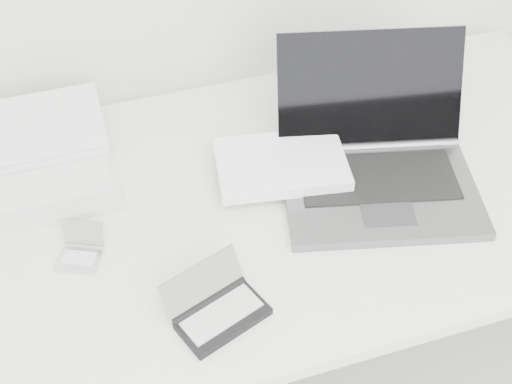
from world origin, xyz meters
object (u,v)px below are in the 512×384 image
object	(u,v)px
desk	(264,212)
netbook_open_white	(52,173)
palmtop_charcoal	(217,309)
laptop_large	(349,163)

from	to	relation	value
desk	netbook_open_white	distance (m)	0.45
desk	palmtop_charcoal	distance (m)	0.31
laptop_large	desk	bearing A→B (deg)	-166.46
laptop_large	palmtop_charcoal	world-z (taller)	laptop_large
palmtop_charcoal	netbook_open_white	bearing A→B (deg)	98.21
netbook_open_white	desk	bearing A→B (deg)	-23.96
netbook_open_white	palmtop_charcoal	size ratio (longest dim) A/B	1.67
desk	laptop_large	distance (m)	0.21
netbook_open_white	palmtop_charcoal	xyz separation A→B (m)	(0.23, -0.43, -0.01)
netbook_open_white	laptop_large	bearing A→B (deg)	-16.93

